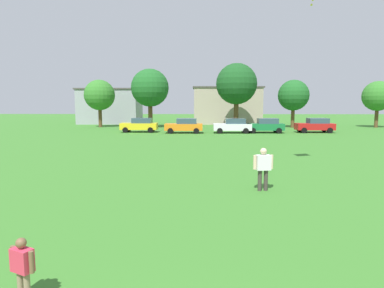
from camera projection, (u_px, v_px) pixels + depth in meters
name	position (u px, v px, depth m)	size (l,w,h in m)	color
ground_plane	(193.00, 138.00, 31.97)	(160.00, 160.00, 0.00)	#387528
child_kite_flyer	(22.00, 264.00, 5.43)	(0.49, 0.34, 1.12)	#8C7259
adult_bystander	(263.00, 165.00, 12.52)	(0.78, 0.39, 1.65)	#3F3833
parked_car_yellow_0	(140.00, 125.00, 39.03)	(4.30, 2.02, 1.68)	yellow
parked_car_orange_1	(184.00, 126.00, 37.79)	(4.30, 2.02, 1.68)	orange
parked_car_white_2	(233.00, 126.00, 37.84)	(4.30, 2.02, 1.68)	white
parked_car_green_3	(265.00, 125.00, 38.06)	(4.30, 2.02, 1.68)	#196B38
parked_car_red_4	(315.00, 125.00, 38.50)	(4.30, 2.02, 1.68)	red
tree_far_left	(100.00, 95.00, 47.29)	(4.36, 4.36, 6.79)	brown
tree_left	(150.00, 88.00, 46.11)	(5.28, 5.28, 8.22)	brown
tree_center	(237.00, 84.00, 46.99)	(5.84, 5.84, 9.10)	brown
tree_right	(293.00, 95.00, 46.29)	(4.31, 4.31, 6.71)	brown
tree_far_right	(378.00, 96.00, 46.48)	(4.20, 4.20, 6.55)	brown
house_left	(111.00, 106.00, 56.47)	(10.29, 6.69, 5.91)	#9999A3
house_right	(227.00, 105.00, 55.99)	(11.52, 6.58, 6.17)	tan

